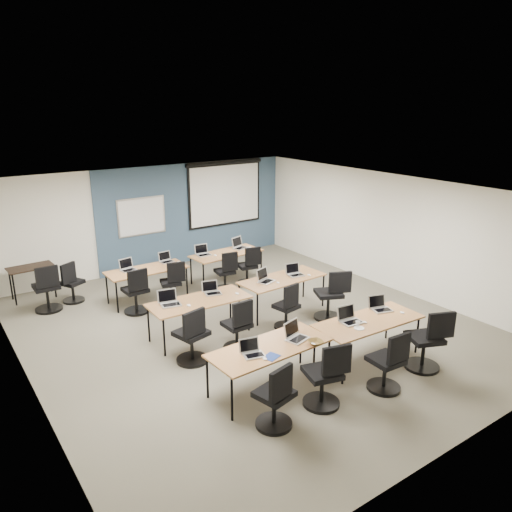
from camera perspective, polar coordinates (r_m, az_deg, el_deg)
floor at (r=9.98m, az=-0.83°, el=-8.07°), size 8.00×9.00×0.02m
ceiling at (r=9.15m, az=-0.91°, el=7.38°), size 8.00×9.00×0.02m
wall_back at (r=13.31m, az=-11.84°, el=4.25°), size 8.00×0.04×2.70m
wall_front at (r=6.55m, az=22.25°, el=-10.66°), size 8.00×0.04×2.70m
wall_left at (r=8.09m, az=-25.15°, el=-5.65°), size 0.04×9.00×2.70m
wall_right at (r=12.09m, az=15.04°, el=2.71°), size 0.04×9.00×2.70m
blue_accent_panel at (r=13.81m, az=-7.02°, el=4.95°), size 5.50×0.04×2.70m
whiteboard at (r=13.11m, az=-12.93°, el=4.43°), size 1.28×0.03×0.98m
projector_screen at (r=14.11m, az=-3.55°, el=7.53°), size 2.40×0.10×1.82m
training_table_front_left at (r=7.67m, az=1.60°, el=-10.58°), size 1.93×0.80×0.73m
training_table_front_right at (r=8.73m, az=12.74°, el=-7.43°), size 1.92×0.80×0.73m
training_table_mid_left at (r=9.39m, az=-6.50°, el=-5.28°), size 1.90×0.79×0.73m
training_table_mid_right at (r=10.48m, az=3.03°, el=-2.74°), size 1.86×0.78×0.73m
training_table_back_left at (r=11.27m, az=-12.38°, el=-1.70°), size 1.75×0.73×0.73m
training_table_back_right at (r=12.21m, az=-3.39°, el=0.17°), size 1.77×0.74×0.73m
laptop_0 at (r=7.40m, az=-0.46°, el=-10.81°), size 0.30×0.26×0.23m
mouse_0 at (r=7.30m, az=1.02°, el=-11.65°), size 0.06×0.09×0.03m
task_chair_0 at (r=6.99m, az=2.27°, el=-16.27°), size 0.52×0.52×1.00m
laptop_1 at (r=7.89m, az=4.53°, el=-8.95°), size 0.35×0.30×0.26m
mouse_1 at (r=7.75m, az=6.55°, el=-9.97°), size 0.08×0.10×0.03m
task_chair_1 at (r=7.48m, az=7.93°, el=-13.86°), size 0.56×0.55×1.03m
laptop_2 at (r=8.56m, az=10.66°, el=-7.00°), size 0.35×0.30×0.26m
mouse_2 at (r=8.60m, az=12.34°, el=-7.41°), size 0.06×0.09×0.03m
task_chair_2 at (r=8.03m, az=14.87°, el=-12.09°), size 0.52×0.52×1.00m
laptop_3 at (r=9.15m, az=14.01°, el=-5.62°), size 0.33×0.28×0.25m
mouse_3 at (r=9.13m, az=16.37°, el=-6.23°), size 0.08×0.10×0.03m
task_chair_3 at (r=8.80m, az=19.01°, el=-9.57°), size 0.61×0.58×1.05m
laptop_4 at (r=9.24m, az=-9.87°, el=-5.09°), size 0.35×0.30×0.27m
mouse_4 at (r=9.14m, az=-7.69°, el=-5.61°), size 0.07×0.11×0.04m
task_chair_4 at (r=8.59m, az=-7.29°, el=-9.49°), size 0.55×0.55×1.03m
laptop_5 at (r=9.65m, az=-5.07°, el=-3.94°), size 0.31×0.26×0.24m
mouse_5 at (r=9.60m, az=-2.19°, el=-4.30°), size 0.07×0.10×0.03m
task_chair_5 at (r=8.94m, az=-2.03°, el=-8.37°), size 0.50×0.50×0.98m
laptop_6 at (r=10.24m, az=1.03°, el=-2.58°), size 0.34×0.29×0.26m
mouse_6 at (r=10.16m, az=2.53°, el=-3.07°), size 0.07×0.10×0.03m
task_chair_6 at (r=9.76m, az=3.62°, el=-6.19°), size 0.47×0.47×0.96m
laptop_7 at (r=10.63m, az=4.46°, el=-1.88°), size 0.32×0.28×0.25m
mouse_7 at (r=10.65m, az=6.07°, el=-2.18°), size 0.07×0.10×0.03m
task_chair_7 at (r=10.26m, az=8.57°, el=-4.87°), size 0.62×0.57×1.05m
laptop_8 at (r=11.27m, az=-14.47°, el=-1.26°), size 0.33×0.28×0.25m
mouse_8 at (r=11.19m, az=-13.51°, el=-1.60°), size 0.09×0.12×0.04m
task_chair_8 at (r=10.72m, az=-13.51°, el=-4.30°), size 0.52×0.52×1.00m
laptop_9 at (r=11.66m, az=-10.25°, el=-0.38°), size 0.30×0.25×0.23m
mouse_9 at (r=11.56m, az=-8.81°, el=-0.69°), size 0.08×0.11×0.04m
task_chair_9 at (r=11.11m, az=-9.52°, el=-3.38°), size 0.49×0.48×0.97m
laptop_10 at (r=12.05m, az=-6.08°, el=0.40°), size 0.33×0.28×0.25m
mouse_10 at (r=11.96m, az=-4.68°, el=0.07°), size 0.08×0.11×0.04m
task_chair_10 at (r=11.70m, az=-3.42°, el=-2.11°), size 0.47×0.47×0.95m
laptop_11 at (r=12.56m, az=-1.94°, el=1.21°), size 0.36×0.30×0.27m
mouse_11 at (r=12.58m, az=-0.71°, el=0.99°), size 0.09×0.11×0.04m
task_chair_11 at (r=12.06m, az=-0.84°, el=-1.47°), size 0.48×0.48×0.96m
blue_mousepad at (r=7.38m, az=1.76°, el=-11.42°), size 0.28×0.26×0.01m
snack_bowl at (r=7.76m, az=6.81°, el=-9.78°), size 0.28×0.28×0.06m
snack_plate at (r=8.38m, az=11.70°, el=-8.08°), size 0.21×0.21×0.01m
coffee_cup at (r=8.45m, az=11.57°, el=-7.58°), size 0.08×0.08×0.06m
utility_table at (r=12.20m, az=-24.33°, el=-1.52°), size 0.96×0.53×0.75m
spare_chair_a at (r=11.70m, az=-20.33°, el=-3.21°), size 0.51×0.47×0.95m
spare_chair_b at (r=11.40m, az=-22.74°, el=-3.81°), size 0.56×0.56×1.04m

